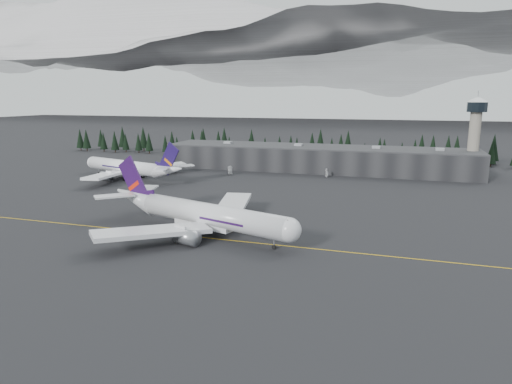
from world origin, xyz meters
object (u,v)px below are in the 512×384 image
(jet_parked, at_px, (131,168))
(jet_main, at_px, (197,213))
(terminal, at_px, (317,158))
(gse_vehicle_a, at_px, (230,174))
(control_tower, at_px, (475,128))
(gse_vehicle_b, at_px, (327,176))

(jet_parked, bearing_deg, jet_main, 150.61)
(terminal, bearing_deg, jet_parked, -145.79)
(jet_main, bearing_deg, terminal, 101.70)
(jet_main, relative_size, gse_vehicle_a, 14.46)
(control_tower, xyz_separation_m, jet_main, (-87.02, -125.70, -17.73))
(control_tower, distance_m, gse_vehicle_b, 73.77)
(gse_vehicle_a, bearing_deg, control_tower, -11.48)
(control_tower, xyz_separation_m, gse_vehicle_b, (-66.10, -23.61, -22.68))
(terminal, relative_size, gse_vehicle_b, 37.62)
(control_tower, bearing_deg, terminal, -177.71)
(terminal, relative_size, jet_main, 2.39)
(terminal, relative_size, gse_vehicle_a, 34.63)
(jet_main, distance_m, jet_parked, 96.00)
(jet_main, bearing_deg, jet_parked, 150.89)
(control_tower, xyz_separation_m, jet_parked, (-153.22, -56.17, -18.05))
(terminal, height_order, jet_parked, jet_parked)
(terminal, distance_m, control_tower, 76.98)
(jet_parked, height_order, gse_vehicle_a, jet_parked)
(gse_vehicle_a, bearing_deg, terminal, 9.96)
(control_tower, height_order, jet_parked, control_tower)
(jet_main, xyz_separation_m, gse_vehicle_a, (-25.95, 93.94, -5.04))
(terminal, height_order, jet_main, jet_main)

